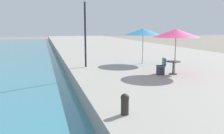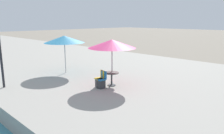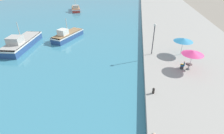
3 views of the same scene
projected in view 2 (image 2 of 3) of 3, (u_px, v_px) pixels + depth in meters
The scene contains 6 objects.
quay_promenade at pixel (22, 54), 25.73m from camera, with size 16.00×90.00×0.80m.
cafe_umbrella_pink at pixel (112, 44), 11.80m from camera, with size 2.62×2.62×2.52m.
cafe_umbrella_white at pixel (64, 39), 14.57m from camera, with size 2.70×2.70×2.53m.
cafe_table at pixel (112, 76), 11.97m from camera, with size 0.80×0.80×0.74m.
cafe_chair_left at pixel (100, 81), 11.69m from camera, with size 0.53×0.51×0.91m.
cafe_chair_right at pixel (101, 82), 11.54m from camera, with size 0.45×0.42×0.91m.
Camera 2 is at (-2.83, 11.63, 4.34)m, focal length 35.00 mm.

